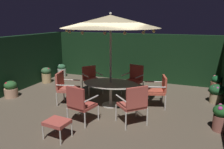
{
  "coord_description": "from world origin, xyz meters",
  "views": [
    {
      "loc": [
        2.56,
        -6.14,
        2.59
      ],
      "look_at": [
        0.22,
        -0.03,
        0.95
      ],
      "focal_mm": 35.62,
      "sensor_mm": 36.0,
      "label": 1
    }
  ],
  "objects": [
    {
      "name": "patio_chair_east",
      "position": [
        -0.06,
        -1.55,
        0.55
      ],
      "size": [
        0.7,
        0.69,
        0.99
      ],
      "color": "beige",
      "rests_on": "ground_plane"
    },
    {
      "name": "hedge_backdrop_rear",
      "position": [
        0.0,
        3.06,
        1.0
      ],
      "size": [
        7.58,
        0.3,
        2.0
      ],
      "primitive_type": "cube",
      "color": "black",
      "rests_on": "ground_plane"
    },
    {
      "name": "potted_plant_front_corner",
      "position": [
        3.33,
        2.31,
        0.31
      ],
      "size": [
        0.41,
        0.41,
        0.64
      ],
      "color": "#A16347",
      "rests_on": "ground_plane"
    },
    {
      "name": "patio_umbrella",
      "position": [
        0.22,
        -0.15,
        2.52
      ],
      "size": [
        2.84,
        2.84,
        2.78
      ],
      "color": "silver",
      "rests_on": "ground_plane"
    },
    {
      "name": "potted_plant_back_center",
      "position": [
        3.26,
        1.26,
        0.33
      ],
      "size": [
        0.48,
        0.48,
        0.6
      ],
      "color": "tan",
      "rests_on": "ground_plane"
    },
    {
      "name": "patio_chair_southwest",
      "position": [
        0.57,
        1.24,
        0.56
      ],
      "size": [
        0.71,
        0.73,
        1.0
      ],
      "color": "silver",
      "rests_on": "ground_plane"
    },
    {
      "name": "ground_plane",
      "position": [
        0.0,
        0.0,
        -0.01
      ],
      "size": [
        7.58,
        6.42,
        0.02
      ],
      "primitive_type": "cube",
      "color": "brown"
    },
    {
      "name": "patio_chair_northeast",
      "position": [
        -1.17,
        -0.47,
        0.56
      ],
      "size": [
        0.74,
        0.76,
        0.99
      ],
      "color": "beige",
      "rests_on": "ground_plane"
    },
    {
      "name": "patio_chair_north",
      "position": [
        -0.88,
        0.75,
        0.56
      ],
      "size": [
        0.82,
        0.81,
        0.95
      ],
      "color": "beige",
      "rests_on": "ground_plane"
    },
    {
      "name": "hedge_backdrop_left",
      "position": [
        -3.64,
        0.0,
        1.0
      ],
      "size": [
        0.3,
        6.42,
        2.0
      ],
      "primitive_type": "cube",
      "color": "black",
      "rests_on": "ground_plane"
    },
    {
      "name": "ottoman_footrest",
      "position": [
        -0.18,
        -2.38,
        0.36
      ],
      "size": [
        0.55,
        0.48,
        0.42
      ],
      "color": "beige",
      "rests_on": "ground_plane"
    },
    {
      "name": "potted_plant_back_left",
      "position": [
        3.24,
        -0.7,
        0.35
      ],
      "size": [
        0.4,
        0.4,
        0.65
      ],
      "color": "#9F5C4E",
      "rests_on": "ground_plane"
    },
    {
      "name": "potted_plant_left_near",
      "position": [
        -3.21,
        1.27,
        0.34
      ],
      "size": [
        0.4,
        0.4,
        0.64
      ],
      "color": "tan",
      "rests_on": "ground_plane"
    },
    {
      "name": "potted_plant_right_near",
      "position": [
        -3.19,
        2.37,
        0.29
      ],
      "size": [
        0.37,
        0.37,
        0.58
      ],
      "color": "beige",
      "rests_on": "ground_plane"
    },
    {
      "name": "patio_chair_south",
      "position": [
        1.58,
        0.27,
        0.56
      ],
      "size": [
        0.75,
        0.73,
        0.95
      ],
      "color": "silver",
      "rests_on": "ground_plane"
    },
    {
      "name": "potted_plant_right_far",
      "position": [
        -3.23,
        -0.65,
        0.28
      ],
      "size": [
        0.44,
        0.44,
        0.56
      ],
      "color": "tan",
      "rests_on": "ground_plane"
    },
    {
      "name": "patio_dining_table",
      "position": [
        0.22,
        -0.15,
        0.6
      ],
      "size": [
        1.71,
        1.19,
        0.72
      ],
      "color": "silver",
      "rests_on": "ground_plane"
    },
    {
      "name": "patio_chair_southeast",
      "position": [
        1.22,
        -1.16,
        0.6
      ],
      "size": [
        0.85,
        0.85,
        1.04
      ],
      "color": "beige",
      "rests_on": "ground_plane"
    }
  ]
}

